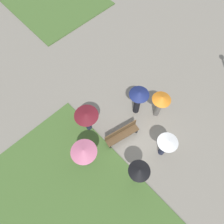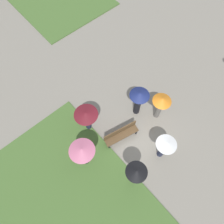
{
  "view_description": "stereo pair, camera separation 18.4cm",
  "coord_description": "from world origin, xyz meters",
  "px_view_note": "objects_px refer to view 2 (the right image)",
  "views": [
    {
      "loc": [
        -3.88,
        -1.96,
        10.85
      ],
      "look_at": [
        -0.49,
        1.63,
        0.9
      ],
      "focal_mm": 35.0,
      "sensor_mm": 36.0,
      "label": 1
    },
    {
      "loc": [
        -3.74,
        -2.08,
        10.85
      ],
      "look_at": [
        -0.49,
        1.63,
        0.9
      ],
      "focal_mm": 35.0,
      "sensor_mm": 36.0,
      "label": 2
    }
  ],
  "objects_px": {
    "crowd_person_white": "(165,146)",
    "crowd_person_black": "(136,173)",
    "crowd_person_navy": "(139,99)",
    "park_bench": "(121,134)",
    "crowd_person_orange": "(161,104)",
    "crowd_person_maroon": "(86,116)",
    "crowd_person_pink": "(83,153)"
  },
  "relations": [
    {
      "from": "crowd_person_black",
      "to": "crowd_person_orange",
      "type": "xyz_separation_m",
      "value": [
        3.33,
        1.63,
        -0.1
      ]
    },
    {
      "from": "crowd_person_navy",
      "to": "park_bench",
      "type": "bearing_deg",
      "value": 51.24
    },
    {
      "from": "park_bench",
      "to": "crowd_person_pink",
      "type": "bearing_deg",
      "value": -174.05
    },
    {
      "from": "crowd_person_white",
      "to": "crowd_person_orange",
      "type": "height_order",
      "value": "crowd_person_orange"
    },
    {
      "from": "crowd_person_white",
      "to": "crowd_person_black",
      "type": "bearing_deg",
      "value": -27.77
    },
    {
      "from": "park_bench",
      "to": "crowd_person_black",
      "type": "height_order",
      "value": "crowd_person_black"
    },
    {
      "from": "park_bench",
      "to": "crowd_person_maroon",
      "type": "relative_size",
      "value": 1.08
    },
    {
      "from": "park_bench",
      "to": "crowd_person_pink",
      "type": "relative_size",
      "value": 0.98
    },
    {
      "from": "crowd_person_white",
      "to": "crowd_person_black",
      "type": "height_order",
      "value": "crowd_person_black"
    },
    {
      "from": "crowd_person_black",
      "to": "crowd_person_orange",
      "type": "distance_m",
      "value": 3.71
    },
    {
      "from": "crowd_person_maroon",
      "to": "crowd_person_orange",
      "type": "bearing_deg",
      "value": 42.58
    },
    {
      "from": "crowd_person_pink",
      "to": "crowd_person_navy",
      "type": "distance_m",
      "value": 3.8
    },
    {
      "from": "crowd_person_black",
      "to": "crowd_person_navy",
      "type": "bearing_deg",
      "value": 132.55
    },
    {
      "from": "crowd_person_orange",
      "to": "crowd_person_navy",
      "type": "bearing_deg",
      "value": -81.39
    },
    {
      "from": "park_bench",
      "to": "crowd_person_black",
      "type": "relative_size",
      "value": 0.92
    },
    {
      "from": "crowd_person_orange",
      "to": "crowd_person_pink",
      "type": "distance_m",
      "value": 4.49
    },
    {
      "from": "crowd_person_black",
      "to": "crowd_person_pink",
      "type": "height_order",
      "value": "crowd_person_black"
    },
    {
      "from": "park_bench",
      "to": "crowd_person_orange",
      "type": "relative_size",
      "value": 1.02
    },
    {
      "from": "crowd_person_maroon",
      "to": "crowd_person_pink",
      "type": "distance_m",
      "value": 1.79
    },
    {
      "from": "crowd_person_white",
      "to": "crowd_person_pink",
      "type": "relative_size",
      "value": 0.93
    },
    {
      "from": "park_bench",
      "to": "crowd_person_pink",
      "type": "distance_m",
      "value": 2.31
    },
    {
      "from": "crowd_person_white",
      "to": "crowd_person_maroon",
      "type": "height_order",
      "value": "crowd_person_white"
    },
    {
      "from": "crowd_person_orange",
      "to": "crowd_person_navy",
      "type": "height_order",
      "value": "crowd_person_navy"
    },
    {
      "from": "crowd_person_white",
      "to": "crowd_person_maroon",
      "type": "distance_m",
      "value": 3.93
    },
    {
      "from": "crowd_person_orange",
      "to": "crowd_person_navy",
      "type": "xyz_separation_m",
      "value": [
        -0.67,
        0.9,
        0.01
      ]
    },
    {
      "from": "park_bench",
      "to": "crowd_person_maroon",
      "type": "height_order",
      "value": "crowd_person_maroon"
    },
    {
      "from": "crowd_person_white",
      "to": "crowd_person_maroon",
      "type": "xyz_separation_m",
      "value": [
        -1.77,
        3.51,
        0.08
      ]
    },
    {
      "from": "crowd_person_maroon",
      "to": "crowd_person_black",
      "type": "bearing_deg",
      "value": -18.87
    },
    {
      "from": "crowd_person_maroon",
      "to": "crowd_person_orange",
      "type": "relative_size",
      "value": 0.95
    },
    {
      "from": "crowd_person_black",
      "to": "crowd_person_white",
      "type": "bearing_deg",
      "value": 89.1
    },
    {
      "from": "crowd_person_white",
      "to": "park_bench",
      "type": "bearing_deg",
      "value": -93.85
    },
    {
      "from": "crowd_person_black",
      "to": "crowd_person_maroon",
      "type": "bearing_deg",
      "value": 177.3
    }
  ]
}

